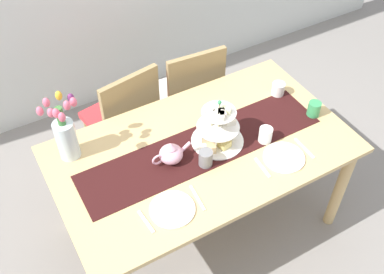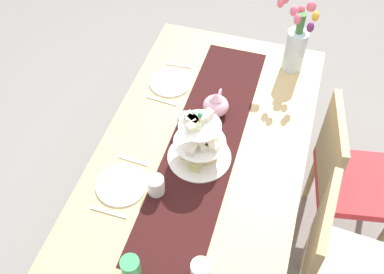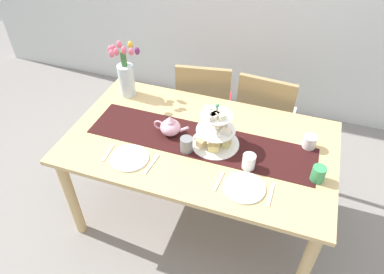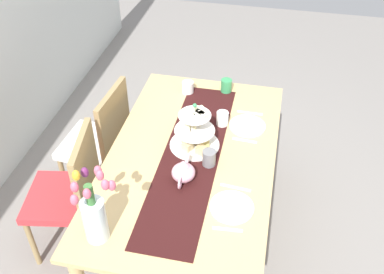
{
  "view_description": "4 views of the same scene",
  "coord_description": "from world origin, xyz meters",
  "px_view_note": "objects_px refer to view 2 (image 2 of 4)",
  "views": [
    {
      "loc": [
        -0.91,
        -1.48,
        2.62
      ],
      "look_at": [
        -0.05,
        0.03,
        0.83
      ],
      "focal_mm": 42.45,
      "sensor_mm": 36.0,
      "label": 1
    },
    {
      "loc": [
        1.36,
        0.34,
        2.47
      ],
      "look_at": [
        0.07,
        -0.04,
        0.86
      ],
      "focal_mm": 42.84,
      "sensor_mm": 36.0,
      "label": 2
    },
    {
      "loc": [
        0.5,
        -1.58,
        2.23
      ],
      "look_at": [
        -0.05,
        -0.02,
        0.79
      ],
      "focal_mm": 32.98,
      "sensor_mm": 36.0,
      "label": 3
    },
    {
      "loc": [
        -1.89,
        -0.41,
        2.49
      ],
      "look_at": [
        0.06,
        0.01,
        0.84
      ],
      "focal_mm": 41.47,
      "sensor_mm": 36.0,
      "label": 4
    }
  ],
  "objects_px": {
    "teapot": "(216,105)",
    "tulip_vase": "(296,43)",
    "knife_right": "(109,212)",
    "mug_grey": "(185,123)",
    "cream_jug": "(201,270)",
    "fork_right": "(133,160)",
    "tiered_cake_stand": "(199,144)",
    "chair_right": "(336,263)",
    "dining_table": "(205,154)",
    "dinner_plate_right": "(122,185)",
    "chair_left": "(345,175)",
    "mug_orange": "(131,267)",
    "dinner_plate_left": "(171,82)",
    "knife_left": "(162,101)",
    "mug_white_text": "(156,186)",
    "fork_left": "(179,65)"
  },
  "relations": [
    {
      "from": "teapot",
      "to": "tulip_vase",
      "type": "bearing_deg",
      "value": 145.68
    },
    {
      "from": "knife_right",
      "to": "mug_grey",
      "type": "distance_m",
      "value": 0.57
    },
    {
      "from": "cream_jug",
      "to": "fork_right",
      "type": "distance_m",
      "value": 0.64
    },
    {
      "from": "teapot",
      "to": "fork_right",
      "type": "distance_m",
      "value": 0.5
    },
    {
      "from": "tiered_cake_stand",
      "to": "mug_grey",
      "type": "bearing_deg",
      "value": -142.22
    },
    {
      "from": "chair_right",
      "to": "fork_right",
      "type": "xyz_separation_m",
      "value": [
        -0.11,
        -1.0,
        0.25
      ]
    },
    {
      "from": "dining_table",
      "to": "dinner_plate_right",
      "type": "distance_m",
      "value": 0.47
    },
    {
      "from": "tiered_cake_stand",
      "to": "cream_jug",
      "type": "relative_size",
      "value": 3.58
    },
    {
      "from": "cream_jug",
      "to": "fork_right",
      "type": "xyz_separation_m",
      "value": [
        -0.44,
        -0.45,
        -0.04
      ]
    },
    {
      "from": "tulip_vase",
      "to": "fork_right",
      "type": "relative_size",
      "value": 2.88
    },
    {
      "from": "chair_left",
      "to": "mug_grey",
      "type": "distance_m",
      "value": 0.89
    },
    {
      "from": "dinner_plate_right",
      "to": "cream_jug",
      "type": "bearing_deg",
      "value": 56.66
    },
    {
      "from": "dining_table",
      "to": "dinner_plate_right",
      "type": "relative_size",
      "value": 7.29
    },
    {
      "from": "dinner_plate_right",
      "to": "fork_right",
      "type": "relative_size",
      "value": 1.53
    },
    {
      "from": "tulip_vase",
      "to": "dinner_plate_right",
      "type": "relative_size",
      "value": 1.88
    },
    {
      "from": "teapot",
      "to": "mug_orange",
      "type": "height_order",
      "value": "teapot"
    },
    {
      "from": "chair_left",
      "to": "tulip_vase",
      "type": "bearing_deg",
      "value": -139.51
    },
    {
      "from": "teapot",
      "to": "cream_jug",
      "type": "distance_m",
      "value": 0.86
    },
    {
      "from": "dinner_plate_right",
      "to": "mug_orange",
      "type": "relative_size",
      "value": 2.42
    },
    {
      "from": "tiered_cake_stand",
      "to": "cream_jug",
      "type": "bearing_deg",
      "value": 16.72
    },
    {
      "from": "dinner_plate_right",
      "to": "tulip_vase",
      "type": "bearing_deg",
      "value": 149.13
    },
    {
      "from": "tiered_cake_stand",
      "to": "teapot",
      "type": "relative_size",
      "value": 1.28
    },
    {
      "from": "dining_table",
      "to": "cream_jug",
      "type": "relative_size",
      "value": 19.73
    },
    {
      "from": "dinner_plate_left",
      "to": "mug_grey",
      "type": "bearing_deg",
      "value": 30.5
    },
    {
      "from": "tiered_cake_stand",
      "to": "teapot",
      "type": "xyz_separation_m",
      "value": [
        -0.3,
        0.0,
        -0.04
      ]
    },
    {
      "from": "dining_table",
      "to": "fork_right",
      "type": "height_order",
      "value": "fork_right"
    },
    {
      "from": "dinner_plate_left",
      "to": "knife_right",
      "type": "relative_size",
      "value": 1.35
    },
    {
      "from": "knife_left",
      "to": "tiered_cake_stand",
      "type": "bearing_deg",
      "value": 44.04
    },
    {
      "from": "teapot",
      "to": "mug_orange",
      "type": "xyz_separation_m",
      "value": [
        0.92,
        -0.1,
        -0.01
      ]
    },
    {
      "from": "chair_left",
      "to": "cream_jug",
      "type": "height_order",
      "value": "chair_left"
    },
    {
      "from": "chair_right",
      "to": "knife_left",
      "type": "xyz_separation_m",
      "value": [
        -0.52,
        -1.0,
        0.25
      ]
    },
    {
      "from": "dinner_plate_left",
      "to": "mug_grey",
      "type": "relative_size",
      "value": 2.42
    },
    {
      "from": "dinner_plate_right",
      "to": "dinner_plate_left",
      "type": "bearing_deg",
      "value": 180.0
    },
    {
      "from": "tiered_cake_stand",
      "to": "mug_white_text",
      "type": "bearing_deg",
      "value": -28.13
    },
    {
      "from": "knife_right",
      "to": "mug_white_text",
      "type": "xyz_separation_m",
      "value": [
        -0.16,
        0.16,
        0.04
      ]
    },
    {
      "from": "knife_left",
      "to": "dining_table",
      "type": "bearing_deg",
      "value": 55.3
    },
    {
      "from": "knife_left",
      "to": "mug_grey",
      "type": "bearing_deg",
      "value": 49.01
    },
    {
      "from": "tiered_cake_stand",
      "to": "dinner_plate_right",
      "type": "relative_size",
      "value": 1.32
    },
    {
      "from": "tulip_vase",
      "to": "mug_grey",
      "type": "bearing_deg",
      "value": -35.07
    },
    {
      "from": "dinner_plate_right",
      "to": "chair_left",
      "type": "bearing_deg",
      "value": 118.47
    },
    {
      "from": "chair_right",
      "to": "mug_orange",
      "type": "bearing_deg",
      "value": -63.63
    },
    {
      "from": "mug_orange",
      "to": "knife_left",
      "type": "bearing_deg",
      "value": -168.09
    },
    {
      "from": "tiered_cake_stand",
      "to": "mug_white_text",
      "type": "xyz_separation_m",
      "value": [
        0.24,
        -0.13,
        -0.05
      ]
    },
    {
      "from": "tiered_cake_stand",
      "to": "knife_left",
      "type": "distance_m",
      "value": 0.43
    },
    {
      "from": "mug_white_text",
      "to": "fork_left",
      "type": "bearing_deg",
      "value": -169.04
    },
    {
      "from": "chair_right",
      "to": "knife_right",
      "type": "xyz_separation_m",
      "value": [
        0.18,
        -1.0,
        0.25
      ]
    },
    {
      "from": "tulip_vase",
      "to": "dinner_plate_left",
      "type": "height_order",
      "value": "tulip_vase"
    },
    {
      "from": "cream_jug",
      "to": "knife_left",
      "type": "bearing_deg",
      "value": -151.91
    },
    {
      "from": "chair_left",
      "to": "mug_grey",
      "type": "bearing_deg",
      "value": -80.09
    },
    {
      "from": "chair_left",
      "to": "dinner_plate_right",
      "type": "height_order",
      "value": "chair_left"
    }
  ]
}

